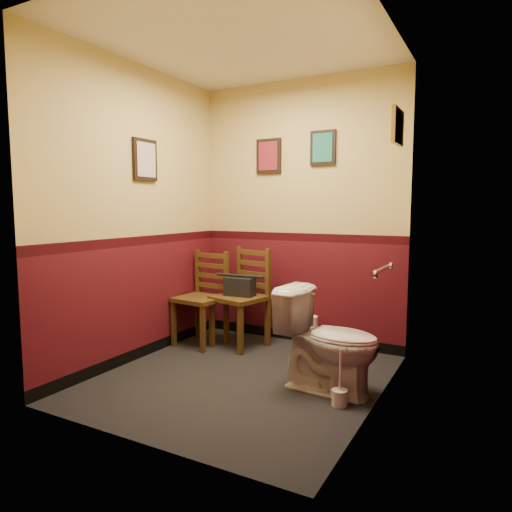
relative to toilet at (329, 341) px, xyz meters
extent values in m
cube|color=black|center=(-0.72, -0.10, -0.39)|extent=(2.20, 2.40, 0.00)
cube|color=silver|center=(-0.72, -0.10, 2.31)|extent=(2.20, 2.40, 0.00)
cube|color=#4C0F18|center=(-0.72, 1.10, 0.96)|extent=(2.20, 0.00, 2.70)
cube|color=#4C0F18|center=(-0.72, -1.30, 0.96)|extent=(2.20, 0.00, 2.70)
cube|color=#4C0F18|center=(-1.82, -0.10, 0.96)|extent=(0.00, 2.40, 2.70)
cube|color=#4C0F18|center=(0.38, -0.10, 0.96)|extent=(0.00, 2.40, 2.70)
cylinder|color=silver|center=(0.35, 0.15, 0.56)|extent=(0.03, 0.50, 0.03)
cylinder|color=silver|center=(0.37, -0.10, 0.56)|extent=(0.02, 0.06, 0.06)
cylinder|color=silver|center=(0.37, 0.40, 0.56)|extent=(0.02, 0.06, 0.06)
cube|color=black|center=(-1.07, 1.08, 1.56)|extent=(0.28, 0.03, 0.36)
cube|color=maroon|center=(-1.07, 1.07, 1.56)|extent=(0.22, 0.01, 0.30)
cube|color=black|center=(-0.47, 1.08, 1.61)|extent=(0.26, 0.03, 0.34)
cube|color=#23706B|center=(-0.47, 1.07, 1.61)|extent=(0.20, 0.01, 0.28)
cube|color=black|center=(-1.80, 0.00, 1.46)|extent=(0.03, 0.30, 0.38)
cube|color=#B9AB91|center=(-1.79, 0.00, 1.46)|extent=(0.01, 0.24, 0.31)
cube|color=olive|center=(0.36, 0.50, 1.66)|extent=(0.03, 0.34, 0.28)
cube|color=#B9AB91|center=(0.35, 0.50, 1.66)|extent=(0.01, 0.28, 0.22)
imported|color=white|center=(0.00, 0.00, 0.00)|extent=(0.83, 0.50, 0.78)
cylinder|color=silver|center=(0.16, -0.22, -0.33)|extent=(0.12, 0.12, 0.12)
cylinder|color=silver|center=(0.16, -0.22, -0.14)|extent=(0.02, 0.02, 0.33)
cube|color=brown|center=(-1.57, 0.51, 0.09)|extent=(0.48, 0.48, 0.04)
cube|color=brown|center=(-1.78, 0.34, -0.15)|extent=(0.05, 0.05, 0.48)
cube|color=brown|center=(-1.75, 0.72, -0.15)|extent=(0.05, 0.05, 0.48)
cube|color=brown|center=(-1.39, 0.31, -0.15)|extent=(0.05, 0.05, 0.48)
cube|color=brown|center=(-1.36, 0.69, -0.15)|extent=(0.05, 0.05, 0.48)
cube|color=brown|center=(-1.75, 0.73, 0.33)|extent=(0.05, 0.04, 0.48)
cube|color=brown|center=(-1.36, 0.69, 0.33)|extent=(0.05, 0.04, 0.48)
cube|color=brown|center=(-1.55, 0.71, 0.20)|extent=(0.36, 0.06, 0.05)
cube|color=brown|center=(-1.55, 0.71, 0.30)|extent=(0.36, 0.06, 0.05)
cube|color=brown|center=(-1.55, 0.71, 0.41)|extent=(0.36, 0.06, 0.05)
cube|color=brown|center=(-1.55, 0.71, 0.52)|extent=(0.36, 0.06, 0.05)
cube|color=brown|center=(-1.18, 0.65, 0.11)|extent=(0.56, 0.56, 0.04)
cube|color=brown|center=(-1.42, 0.51, -0.14)|extent=(0.05, 0.05, 0.50)
cube|color=brown|center=(-1.33, 0.90, -0.14)|extent=(0.05, 0.05, 0.50)
cube|color=brown|center=(-1.03, 0.41, -0.14)|extent=(0.05, 0.05, 0.50)
cube|color=brown|center=(-0.94, 0.80, -0.14)|extent=(0.05, 0.05, 0.50)
cube|color=brown|center=(-1.32, 0.90, 0.36)|extent=(0.05, 0.05, 0.50)
cube|color=brown|center=(-0.93, 0.81, 0.36)|extent=(0.05, 0.05, 0.50)
cube|color=brown|center=(-1.13, 0.85, 0.22)|extent=(0.37, 0.12, 0.05)
cube|color=brown|center=(-1.13, 0.85, 0.33)|extent=(0.37, 0.12, 0.05)
cube|color=brown|center=(-1.13, 0.85, 0.44)|extent=(0.37, 0.12, 0.05)
cube|color=brown|center=(-1.13, 0.85, 0.56)|extent=(0.37, 0.12, 0.05)
cube|color=black|center=(-1.18, 0.65, 0.23)|extent=(0.31, 0.17, 0.19)
cylinder|color=black|center=(-1.18, 0.65, 0.34)|extent=(0.26, 0.04, 0.03)
cylinder|color=silver|center=(-0.57, 0.97, -0.34)|extent=(0.12, 0.12, 0.11)
cylinder|color=silver|center=(-0.44, 0.97, -0.34)|extent=(0.12, 0.12, 0.11)
cylinder|color=silver|center=(-0.51, 0.96, -0.23)|extent=(0.12, 0.12, 0.11)
cylinder|color=silver|center=(-0.51, 0.94, -0.12)|extent=(0.12, 0.12, 0.11)
camera|label=1|loc=(1.12, -3.27, 1.03)|focal=32.00mm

